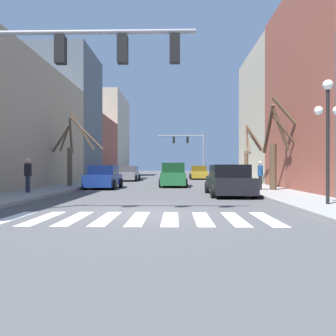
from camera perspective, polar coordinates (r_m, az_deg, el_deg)
The scene contains 18 objects.
ground_plane at distance 10.29m, azimuth -4.59°, elevation -7.93°, with size 240.00×240.00×0.00m, color #4C4C4F.
building_row_left at distance 36.69m, azimuth -17.68°, elevation 6.86°, with size 6.00×58.48×13.84m.
building_row_right at distance 23.59m, azimuth 26.15°, elevation 9.90°, with size 6.00×30.90×12.03m.
crosswalk_stripes at distance 9.33m, azimuth -5.21°, elevation -8.74°, with size 7.65×2.60×0.01m.
traffic_signal_near at distance 10.99m, azimuth -17.32°, elevation 16.01°, with size 6.51×0.28×6.01m.
traffic_signal_far at distance 43.38m, azimuth 3.90°, elevation 3.95°, with size 6.13×0.28×6.00m.
street_lamp_right_corner at distance 12.90m, azimuth 26.07°, elevation 8.12°, with size 0.95×0.36×4.36m.
car_parked_right_mid at distance 17.08m, azimuth 10.57°, elevation -2.22°, with size 2.17×4.82×1.57m.
car_parked_left_far at distance 24.66m, azimuth 0.92°, elevation -1.31°, with size 2.03×4.81×1.77m.
car_parked_left_mid at distance 34.71m, azimuth -6.81°, elevation -1.02°, with size 2.04×4.67×1.57m.
car_parked_right_far at distance 39.46m, azimuth 5.33°, elevation -0.84°, with size 2.13×4.82×1.63m.
car_at_intersection at distance 30.59m, azimuth 0.63°, elevation -1.08°, with size 2.07×4.87×1.69m.
car_driving_toward_lane at distance 22.67m, azimuth -11.11°, elevation -1.65°, with size 2.10×4.22×1.57m.
pedestrian_on_left_sidewalk at distance 18.23m, azimuth -23.22°, elevation -0.66°, with size 0.60×0.60×1.76m.
pedestrian_near_right_corner at distance 19.51m, azimuth 15.78°, elevation -0.79°, with size 0.22×0.71×1.65m.
street_tree_left_near at distance 24.08m, azimuth -16.25°, elevation 3.19°, with size 3.74×1.20×5.29m.
street_tree_right_mid at distance 19.97m, azimuth 18.47°, elevation 3.69°, with size 2.32×2.92×5.38m.
street_tree_left_mid at distance 24.51m, azimuth 13.82°, elevation 2.11°, with size 1.50×1.82×4.45m.
Camera 1 is at (1.05, -10.13, 1.44)m, focal length 35.00 mm.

